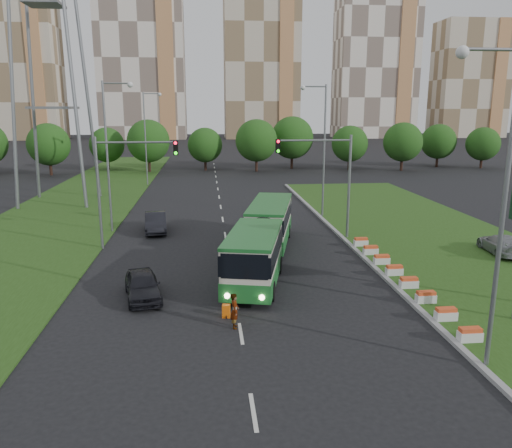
{
  "coord_description": "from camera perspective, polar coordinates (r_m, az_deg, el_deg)",
  "views": [
    {
      "loc": [
        -4.38,
        -26.72,
        9.84
      ],
      "look_at": [
        -1.26,
        4.56,
        2.6
      ],
      "focal_mm": 35.0,
      "sensor_mm": 36.0,
      "label": 1
    }
  ],
  "objects": [
    {
      "name": "apartment_tower_west",
      "position": [
        187.36,
        -25.62,
        16.09
      ],
      "size": [
        26.0,
        15.0,
        48.0
      ],
      "primitive_type": "cube",
      "color": "beige",
      "rests_on": "ground"
    },
    {
      "name": "traffic_mast_left",
      "position": [
        36.49,
        -15.18,
        5.45
      ],
      "size": [
        5.76,
        0.32,
        8.0
      ],
      "color": "gray",
      "rests_on": "ground"
    },
    {
      "name": "pedestrian",
      "position": [
        23.21,
        -2.45,
        -9.88
      ],
      "size": [
        0.43,
        0.63,
        1.67
      ],
      "primitive_type": "imported",
      "rotation": [
        0.0,
        0.0,
        1.53
      ],
      "color": "gray",
      "rests_on": "ground"
    },
    {
      "name": "car_left_near",
      "position": [
        27.33,
        -12.84,
        -6.82
      ],
      "size": [
        2.6,
        4.6,
        1.48
      ],
      "primitive_type": "imported",
      "rotation": [
        0.0,
        0.0,
        0.21
      ],
      "color": "black",
      "rests_on": "ground"
    },
    {
      "name": "midrise_east",
      "position": [
        200.6,
        23.21,
        14.87
      ],
      "size": [
        24.0,
        14.0,
        40.0
      ],
      "primitive_type": "cube",
      "color": "beige",
      "rests_on": "ground"
    },
    {
      "name": "lane_markings",
      "position": [
        47.76,
        -3.91,
        1.05
      ],
      "size": [
        0.2,
        100.0,
        0.01
      ],
      "primitive_type": null,
      "color": "silver",
      "rests_on": "ground"
    },
    {
      "name": "apartment_tower_cwest",
      "position": [
        178.65,
        -12.92,
        17.85
      ],
      "size": [
        28.0,
        15.0,
        52.0
      ],
      "primitive_type": "cube",
      "color": "#EFE2D0",
      "rests_on": "ground"
    },
    {
      "name": "median_kerb",
      "position": [
        37.54,
        10.66,
        -2.31
      ],
      "size": [
        0.3,
        60.0,
        0.18
      ],
      "primitive_type": "cube",
      "color": "gray",
      "rests_on": "ground"
    },
    {
      "name": "car_left_far",
      "position": [
        41.75,
        -11.4,
        0.19
      ],
      "size": [
        2.14,
        4.92,
        1.57
      ],
      "primitive_type": "imported",
      "rotation": [
        0.0,
        0.0,
        0.1
      ],
      "color": "black",
      "rests_on": "ground"
    },
    {
      "name": "flower_planters",
      "position": [
        30.15,
        16.28,
        -5.72
      ],
      "size": [
        1.1,
        15.9,
        0.6
      ],
      "primitive_type": null,
      "color": "silver",
      "rests_on": "grass_median"
    },
    {
      "name": "apartment_tower_ceast",
      "position": [
        178.42,
        0.6,
        17.85
      ],
      "size": [
        25.0,
        15.0,
        50.0
      ],
      "primitive_type": "cube",
      "color": "beige",
      "rests_on": "ground"
    },
    {
      "name": "left_verge",
      "position": [
        54.37,
        -20.1,
        1.8
      ],
      "size": [
        12.0,
        110.0,
        0.1
      ],
      "primitive_type": "cube",
      "color": "#254714",
      "rests_on": "ground"
    },
    {
      "name": "articulated_bus",
      "position": [
        32.74,
        0.57,
        -1.4
      ],
      "size": [
        2.65,
        16.99,
        2.8
      ],
      "rotation": [
        0.0,
        0.0,
        -0.23
      ],
      "color": "beige",
      "rests_on": "ground"
    },
    {
      "name": "traffic_mast_median",
      "position": [
        38.11,
        8.31,
        6.07
      ],
      "size": [
        5.76,
        0.32,
        8.0
      ],
      "color": "gray",
      "rests_on": "ground"
    },
    {
      "name": "grass_median",
      "position": [
        40.03,
        20.26,
        -1.97
      ],
      "size": [
        14.0,
        60.0,
        0.15
      ],
      "primitive_type": "cube",
      "color": "#254714",
      "rests_on": "ground"
    },
    {
      "name": "apartment_tower_east",
      "position": [
        186.93,
        13.44,
        16.83
      ],
      "size": [
        27.0,
        15.0,
        47.0
      ],
      "primitive_type": "cube",
      "color": "#EFE2D0",
      "rests_on": "ground"
    },
    {
      "name": "tree_line",
      "position": [
        83.14,
        4.34,
        9.25
      ],
      "size": [
        120.0,
        8.0,
        9.0
      ],
      "primitive_type": null,
      "color": "#194913",
      "rests_on": "ground"
    },
    {
      "name": "ground",
      "position": [
        28.81,
        3.43,
        -7.03
      ],
      "size": [
        360.0,
        360.0,
        0.0
      ],
      "primitive_type": "plane",
      "color": "black",
      "rests_on": "ground"
    },
    {
      "name": "street_lamps",
      "position": [
        36.94,
        -3.54,
        6.98
      ],
      "size": [
        36.0,
        60.0,
        12.0
      ],
      "primitive_type": null,
      "color": "gray",
      "rests_on": "ground"
    },
    {
      "name": "shopping_trolley",
      "position": [
        24.52,
        -3.42,
        -9.91
      ],
      "size": [
        0.37,
        0.4,
        0.64
      ],
      "rotation": [
        0.0,
        0.0,
        -0.14
      ],
      "color": "orange",
      "rests_on": "ground"
    },
    {
      "name": "car_median",
      "position": [
        38.19,
        26.26,
        -2.07
      ],
      "size": [
        2.31,
        4.74,
        1.33
      ],
      "primitive_type": "imported",
      "rotation": [
        0.0,
        0.0,
        3.04
      ],
      "color": "#909498",
      "rests_on": "grass_median"
    }
  ]
}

